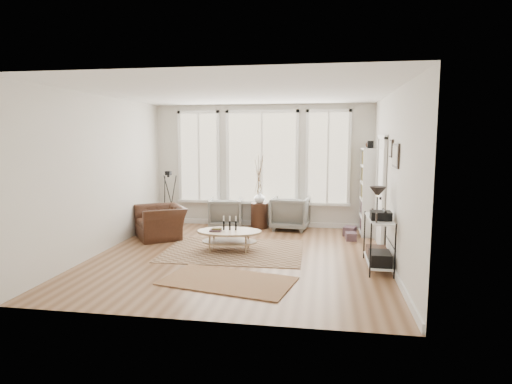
% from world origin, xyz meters
% --- Properties ---
extents(room, '(5.50, 5.54, 2.90)m').
position_xyz_m(room, '(0.02, 0.03, 1.43)').
color(room, '#8E6647').
rests_on(room, ground).
extents(bay_window, '(4.14, 0.12, 2.24)m').
position_xyz_m(bay_window, '(0.00, 2.71, 1.61)').
color(bay_window, tan).
rests_on(bay_window, ground).
extents(door, '(0.09, 1.06, 2.22)m').
position_xyz_m(door, '(2.57, 1.15, 1.12)').
color(door, silver).
rests_on(door, ground).
extents(bookcase, '(0.31, 0.85, 2.06)m').
position_xyz_m(bookcase, '(2.44, 2.23, 0.96)').
color(bookcase, white).
rests_on(bookcase, ground).
extents(low_shelf, '(0.38, 1.08, 1.30)m').
position_xyz_m(low_shelf, '(2.38, -0.30, 0.51)').
color(low_shelf, white).
rests_on(low_shelf, ground).
extents(wall_art, '(0.04, 0.88, 0.44)m').
position_xyz_m(wall_art, '(2.58, -0.27, 1.88)').
color(wall_art, black).
rests_on(wall_art, ground).
extents(rug_main, '(2.62, 2.00, 0.01)m').
position_xyz_m(rug_main, '(-0.18, 0.34, 0.01)').
color(rug_main, brown).
rests_on(rug_main, ground).
extents(rug_runner, '(2.10, 1.44, 0.01)m').
position_xyz_m(rug_runner, '(0.09, -1.36, 0.01)').
color(rug_runner, brown).
rests_on(rug_runner, ground).
extents(coffee_table, '(1.26, 0.85, 0.56)m').
position_xyz_m(coffee_table, '(-0.28, 0.36, 0.30)').
color(coffee_table, tan).
rests_on(coffee_table, ground).
extents(armchair_left, '(0.87, 0.88, 0.71)m').
position_xyz_m(armchair_left, '(-0.81, 2.37, 0.35)').
color(armchair_left, slate).
rests_on(armchair_left, ground).
extents(armchair_right, '(0.91, 0.93, 0.77)m').
position_xyz_m(armchair_right, '(0.72, 2.43, 0.38)').
color(armchair_right, slate).
rests_on(armchair_right, ground).
extents(side_table, '(0.40, 0.40, 1.68)m').
position_xyz_m(side_table, '(-0.02, 2.45, 0.81)').
color(side_table, '#3A1F13').
rests_on(side_table, ground).
extents(vase, '(0.33, 0.33, 0.27)m').
position_xyz_m(vase, '(-0.01, 2.45, 0.74)').
color(vase, silver).
rests_on(vase, side_table).
extents(accent_chair, '(1.38, 1.35, 0.68)m').
position_xyz_m(accent_chair, '(-1.95, 1.14, 0.34)').
color(accent_chair, '#3A1F13').
rests_on(accent_chair, ground).
extents(tripod_camera, '(0.47, 0.47, 1.34)m').
position_xyz_m(tripod_camera, '(-2.17, 2.25, 0.62)').
color(tripod_camera, black).
rests_on(tripod_camera, ground).
extents(book_stack_near, '(0.32, 0.36, 0.20)m').
position_xyz_m(book_stack_near, '(2.05, 1.99, 0.10)').
color(book_stack_near, brown).
rests_on(book_stack_near, ground).
extents(book_stack_far, '(0.22, 0.28, 0.17)m').
position_xyz_m(book_stack_far, '(2.05, 1.54, 0.08)').
color(book_stack_far, brown).
rests_on(book_stack_far, ground).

